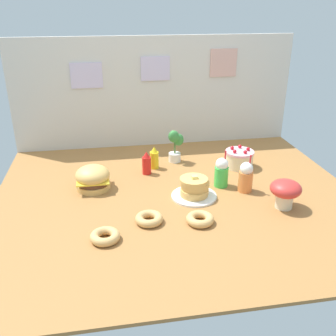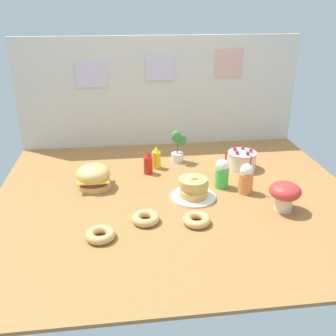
# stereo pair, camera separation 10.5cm
# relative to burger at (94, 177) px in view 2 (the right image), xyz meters

# --- Properties ---
(ground_plane) EXTENTS (2.40, 2.07, 0.02)m
(ground_plane) POSITION_rel_burger_xyz_m (0.55, -0.22, -0.09)
(ground_plane) COLOR #9E6B38
(back_wall) EXTENTS (2.40, 0.04, 0.93)m
(back_wall) POSITION_rel_burger_xyz_m (0.55, 0.81, 0.39)
(back_wall) COLOR beige
(back_wall) RESTS_ON ground_plane
(burger) EXTENTS (0.23, 0.23, 0.17)m
(burger) POSITION_rel_burger_xyz_m (0.00, 0.00, 0.00)
(burger) COLOR #DBA859
(burger) RESTS_ON ground_plane
(pancake_stack) EXTENTS (0.30, 0.30, 0.15)m
(pancake_stack) POSITION_rel_burger_xyz_m (0.66, -0.24, -0.02)
(pancake_stack) COLOR white
(pancake_stack) RESTS_ON ground_plane
(layer_cake) EXTENTS (0.22, 0.22, 0.16)m
(layer_cake) POSITION_rel_burger_xyz_m (1.12, 0.19, -0.01)
(layer_cake) COLOR beige
(layer_cake) RESTS_ON ground_plane
(ketchup_bottle) EXTENTS (0.07, 0.07, 0.18)m
(ketchup_bottle) POSITION_rel_burger_xyz_m (0.39, 0.18, 0.00)
(ketchup_bottle) COLOR red
(ketchup_bottle) RESTS_ON ground_plane
(mustard_bottle) EXTENTS (0.07, 0.07, 0.18)m
(mustard_bottle) POSITION_rel_burger_xyz_m (0.46, 0.28, 0.00)
(mustard_bottle) COLOR yellow
(mustard_bottle) RESTS_ON ground_plane
(cream_soda_cup) EXTENTS (0.10, 0.10, 0.26)m
(cream_soda_cup) POSITION_rel_burger_xyz_m (0.88, -0.11, 0.02)
(cream_soda_cup) COLOR green
(cream_soda_cup) RESTS_ON ground_plane
(orange_float_cup) EXTENTS (0.10, 0.10, 0.26)m
(orange_float_cup) POSITION_rel_burger_xyz_m (1.02, -0.21, 0.02)
(orange_float_cup) COLOR orange
(orange_float_cup) RESTS_ON ground_plane
(donut_pink_glaze) EXTENTS (0.16, 0.16, 0.05)m
(donut_pink_glaze) POSITION_rel_burger_xyz_m (0.07, -0.64, -0.05)
(donut_pink_glaze) COLOR tan
(donut_pink_glaze) RESTS_ON ground_plane
(donut_chocolate) EXTENTS (0.16, 0.16, 0.05)m
(donut_chocolate) POSITION_rel_burger_xyz_m (0.32, -0.50, -0.05)
(donut_chocolate) COLOR tan
(donut_chocolate) RESTS_ON ground_plane
(donut_vanilla) EXTENTS (0.16, 0.16, 0.05)m
(donut_vanilla) POSITION_rel_burger_xyz_m (0.62, -0.56, -0.05)
(donut_vanilla) COLOR tan
(donut_vanilla) RESTS_ON ground_plane
(potted_plant) EXTENTS (0.12, 0.11, 0.27)m
(potted_plant) POSITION_rel_burger_xyz_m (0.64, 0.38, 0.06)
(potted_plant) COLOR white
(potted_plant) RESTS_ON ground_plane
(mushroom_stool) EXTENTS (0.19, 0.19, 0.19)m
(mushroom_stool) POSITION_rel_burger_xyz_m (1.18, -0.47, 0.03)
(mushroom_stool) COLOR beige
(mushroom_stool) RESTS_ON ground_plane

